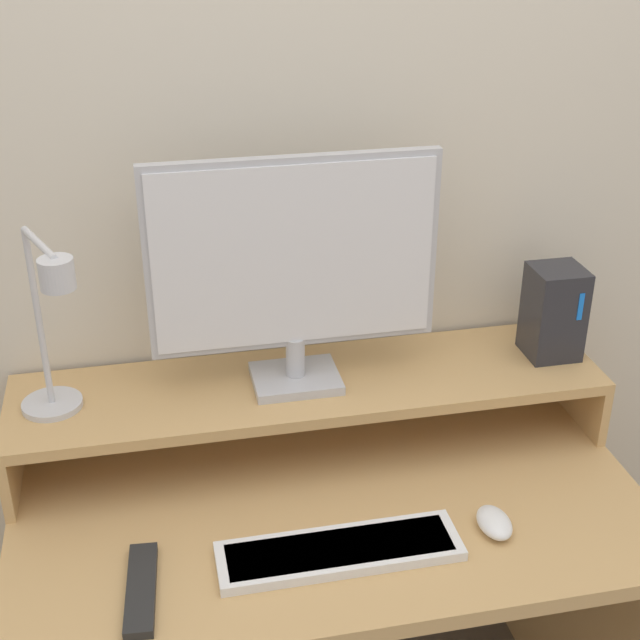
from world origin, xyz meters
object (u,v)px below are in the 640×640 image
at_px(monitor, 294,265).
at_px(router_dock, 554,312).
at_px(desk_lamp, 52,334).
at_px(keyboard, 340,551).
at_px(remote_control, 141,589).
at_px(mouse, 494,523).

xyz_separation_m(monitor, router_dock, (0.52, 0.01, -0.15)).
xyz_separation_m(monitor, desk_lamp, (-0.43, -0.06, -0.06)).
xyz_separation_m(monitor, keyboard, (0.01, -0.34, -0.38)).
bearing_deg(router_dock, keyboard, -146.46).
bearing_deg(router_dock, desk_lamp, -176.15).
xyz_separation_m(router_dock, keyboard, (-0.51, -0.34, -0.23)).
bearing_deg(remote_control, monitor, 48.28).
height_order(monitor, mouse, monitor).
distance_m(router_dock, keyboard, 0.66).
distance_m(monitor, desk_lamp, 0.44).
distance_m(desk_lamp, remote_control, 0.45).
relative_size(keyboard, mouse, 4.59).
bearing_deg(mouse, monitor, 131.15).
xyz_separation_m(desk_lamp, mouse, (0.71, -0.27, -0.31)).
xyz_separation_m(router_dock, remote_control, (-0.84, -0.36, -0.23)).
bearing_deg(keyboard, desk_lamp, 147.67).
relative_size(desk_lamp, router_dock, 1.88).
relative_size(desk_lamp, mouse, 3.97).
distance_m(monitor, keyboard, 0.50).
distance_m(router_dock, remote_control, 0.94).
distance_m(monitor, router_dock, 0.55).
distance_m(mouse, remote_control, 0.60).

